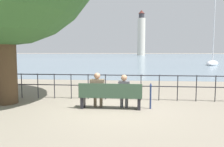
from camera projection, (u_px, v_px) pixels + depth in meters
name	position (u px, v px, depth m)	size (l,w,h in m)	color
ground_plane	(111.00, 108.00, 7.64)	(1000.00, 1000.00, 0.00)	gray
harbor_water	(133.00, 55.00, 163.75)	(600.00, 300.00, 0.01)	slate
park_bench	(110.00, 96.00, 7.53)	(2.17, 0.45, 0.90)	#334C38
seated_person_left	(97.00, 89.00, 7.63)	(0.48, 0.35, 1.25)	brown
seated_person_right	(124.00, 90.00, 7.54)	(0.38, 0.35, 1.19)	#4C4C51
promenade_railing	(114.00, 83.00, 8.99)	(10.98, 0.04, 1.05)	black
closed_umbrella	(151.00, 94.00, 7.52)	(0.09, 0.09, 0.91)	navy
sailboat_0	(212.00, 63.00, 34.07)	(3.86, 5.89, 10.73)	silver
harbor_lighthouse	(141.00, 35.00, 137.67)	(4.89, 4.89, 28.33)	beige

